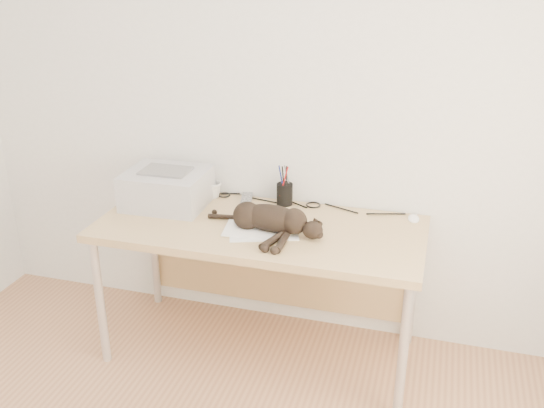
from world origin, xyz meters
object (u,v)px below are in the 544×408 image
(printer, at_px, (167,188))
(mug, at_px, (213,190))
(cat, at_px, (268,219))
(mouse, at_px, (414,217))
(desk, at_px, (265,242))
(pen_cup, at_px, (285,194))

(printer, bearing_deg, mug, 40.16)
(cat, bearing_deg, mouse, 33.90)
(desk, height_order, printer, printer)
(desk, bearing_deg, cat, -66.60)
(printer, relative_size, mug, 4.53)
(printer, height_order, cat, printer)
(cat, distance_m, mouse, 0.74)
(printer, distance_m, pen_cup, 0.62)
(mouse, bearing_deg, pen_cup, 172.49)
(cat, relative_size, mouse, 6.30)
(mug, bearing_deg, pen_cup, 1.91)
(desk, distance_m, printer, 0.59)
(cat, xyz_separation_m, pen_cup, (-0.01, 0.34, -0.00))
(desk, distance_m, mouse, 0.76)
(desk, bearing_deg, pen_cup, 76.56)
(printer, xyz_separation_m, cat, (0.60, -0.17, -0.03))
(printer, xyz_separation_m, mug, (0.19, 0.16, -0.05))
(desk, height_order, mouse, mouse)
(pen_cup, bearing_deg, mouse, -0.85)
(mug, distance_m, mouse, 1.07)
(printer, relative_size, cat, 0.69)
(desk, bearing_deg, printer, 177.07)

